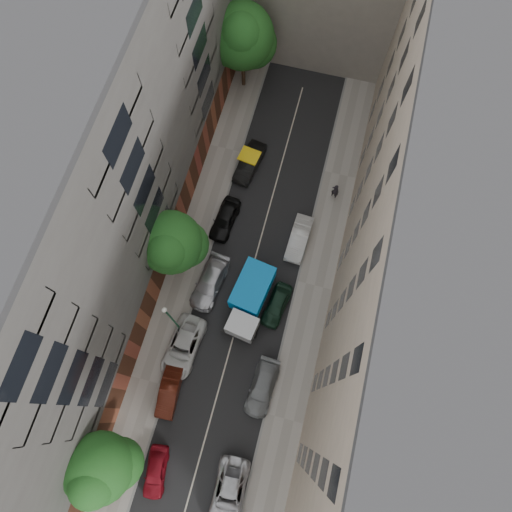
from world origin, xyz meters
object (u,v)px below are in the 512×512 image
(tarp_truck, at_px, (250,299))
(tree_far, at_px, (243,39))
(car_left_4, at_px, (225,219))
(car_left_3, at_px, (210,283))
(car_left_2, at_px, (183,347))
(pedestrian, at_px, (335,191))
(car_right_1, at_px, (262,388))
(car_left_0, at_px, (156,472))
(tree_near, at_px, (100,470))
(car_left_5, at_px, (250,163))
(car_left_1, at_px, (169,392))
(car_right_3, at_px, (299,238))
(tree_mid, at_px, (172,245))
(lamp_post, at_px, (171,318))
(car_right_0, at_px, (229,494))
(car_right_2, at_px, (277,305))

(tarp_truck, height_order, tree_far, tree_far)
(car_left_4, bearing_deg, car_left_3, -80.92)
(car_left_2, distance_m, pedestrian, 18.77)
(tarp_truck, bearing_deg, car_right_1, -58.06)
(tarp_truck, height_order, car_left_0, tarp_truck)
(tree_near, bearing_deg, car_left_5, 84.18)
(car_left_1, xyz_separation_m, tree_near, (-1.94, -5.71, 4.48))
(car_left_1, bearing_deg, car_left_3, 82.73)
(car_left_4, height_order, car_right_3, car_left_4)
(tree_mid, bearing_deg, lamp_post, -73.42)
(car_left_5, bearing_deg, car_left_1, -83.18)
(car_right_0, xyz_separation_m, car_right_3, (0.45, 20.60, 0.01))
(car_right_0, height_order, lamp_post, lamp_post)
(car_left_5, distance_m, tree_near, 27.34)
(lamp_post, bearing_deg, car_left_0, -81.55)
(car_left_0, height_order, tree_mid, tree_mid)
(car_left_4, distance_m, tree_far, 15.85)
(car_right_2, xyz_separation_m, lamp_post, (-7.18, -3.80, 3.83))
(car_left_2, bearing_deg, tree_far, 98.57)
(car_left_0, height_order, car_left_2, car_left_2)
(car_left_2, height_order, car_right_2, car_left_2)
(car_left_3, xyz_separation_m, car_right_3, (6.32, 5.80, -0.01))
(car_right_1, distance_m, tree_mid, 13.08)
(car_right_2, distance_m, tree_near, 17.32)
(car_left_3, xyz_separation_m, lamp_post, (-1.31, -4.20, 3.78))
(car_right_2, bearing_deg, car_right_1, -76.97)
(car_left_1, xyz_separation_m, lamp_post, (-0.78, 5.00, 3.84))
(tarp_truck, height_order, car_right_3, tarp_truck)
(car_right_1, relative_size, lamp_post, 0.64)
(car_left_1, bearing_deg, car_left_4, 85.47)
(car_left_3, xyz_separation_m, pedestrian, (8.43, 10.88, 0.38))
(tarp_truck, height_order, car_left_1, tarp_truck)
(car_right_0, bearing_deg, car_right_2, 86.74)
(car_left_0, relative_size, car_left_2, 0.72)
(car_left_1, distance_m, car_right_3, 16.49)
(car_left_5, relative_size, tree_near, 0.60)
(car_left_4, bearing_deg, tree_mid, -111.94)
(car_left_1, xyz_separation_m, car_left_5, (0.80, 21.13, 0.09))
(tree_mid, bearing_deg, car_left_1, -77.14)
(car_left_0, xyz_separation_m, car_right_2, (5.60, 14.40, 0.04))
(car_left_4, relative_size, lamp_post, 0.60)
(tarp_truck, xyz_separation_m, car_right_1, (2.70, -6.35, -0.89))
(car_left_1, bearing_deg, car_right_3, 61.51)
(car_right_1, bearing_deg, car_left_0, -125.10)
(car_left_1, relative_size, car_left_3, 0.80)
(tarp_truck, height_order, car_right_1, tarp_truck)
(car_left_2, height_order, tree_near, tree_near)
(tarp_truck, relative_size, car_right_1, 1.40)
(car_right_0, relative_size, car_right_1, 1.10)
(tree_near, bearing_deg, car_left_2, 78.24)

